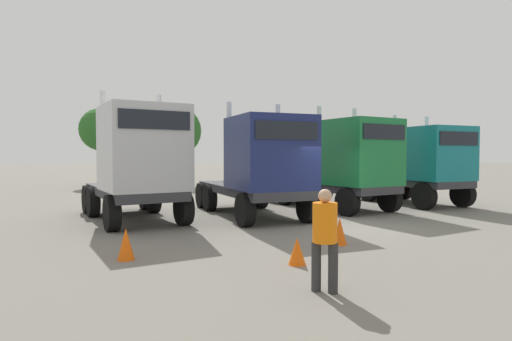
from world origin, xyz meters
name	(u,v)px	position (x,y,z in m)	size (l,w,h in m)	color
ground	(344,227)	(0.00, 0.00, 0.00)	(200.00, 200.00, 0.00)	slate
semi_truck_silver	(140,162)	(-5.79, 3.08, 2.01)	(3.28, 5.98, 4.37)	#333338
semi_truck_navy	(262,166)	(-1.75, 2.39, 1.85)	(2.55, 6.42, 4.10)	#333338
semi_truck_green	(348,164)	(2.34, 3.25, 1.86)	(3.43, 6.69, 4.19)	#333338
semi_truck_teal	(423,164)	(6.43, 3.48, 1.82)	(2.73, 5.97, 4.02)	#333338
visitor_in_hivis	(325,233)	(-3.85, -5.24, 0.97)	(0.57, 0.57, 1.68)	#2D2D2D
traffic_cone_near	(126,244)	(-6.66, -1.82, 0.34)	(0.36, 0.36, 0.68)	#F2590C
traffic_cone_mid	(340,231)	(-1.59, -2.21, 0.34)	(0.36, 0.36, 0.67)	#F2590C
traffic_cone_far	(297,251)	(-3.47, -3.54, 0.28)	(0.36, 0.36, 0.56)	#F2590C
oak_far_left	(101,130)	(-6.33, 21.11, 4.02)	(3.04, 3.04, 5.58)	#4C3823
oak_far_centre	(175,131)	(-1.40, 19.32, 3.96)	(3.70, 3.70, 5.83)	#4C3823
oak_far_right	(261,135)	(5.23, 19.29, 3.75)	(3.23, 3.23, 5.39)	#4C3823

